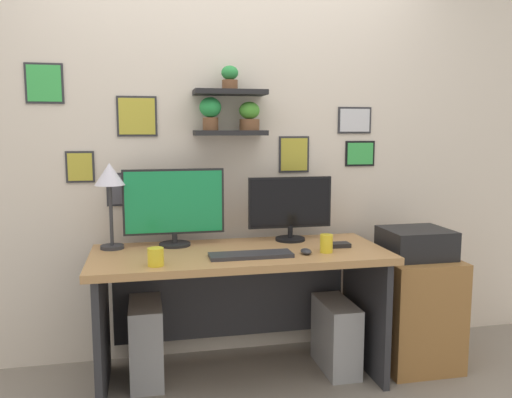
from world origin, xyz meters
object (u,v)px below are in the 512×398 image
at_px(keyboard, 251,255).
at_px(pen_cup, 326,243).
at_px(desk, 239,285).
at_px(computer_tower_left, 146,341).
at_px(monitor_right, 290,207).
at_px(coffee_mug, 156,257).
at_px(computer_tower_right, 336,335).
at_px(drawer_cabinet, 413,310).
at_px(desk_lamp, 110,182).
at_px(scissors_tray, 339,245).
at_px(printer, 416,243).
at_px(monitor_left, 174,205).
at_px(computer_mouse, 306,251).

bearing_deg(keyboard, pen_cup, 1.69).
height_order(desk, computer_tower_left, desk).
distance_m(desk, monitor_right, 0.57).
relative_size(monitor_right, keyboard, 1.16).
height_order(coffee_mug, pen_cup, pen_cup).
bearing_deg(keyboard, computer_tower_right, 16.06).
bearing_deg(pen_cup, drawer_cabinet, 12.50).
height_order(pen_cup, computer_tower_right, pen_cup).
relative_size(desk_lamp, pen_cup, 4.85).
xyz_separation_m(coffee_mug, scissors_tray, (1.04, 0.21, -0.03)).
relative_size(desk_lamp, drawer_cabinet, 0.73).
relative_size(drawer_cabinet, printer, 1.74).
xyz_separation_m(monitor_left, keyboard, (0.38, -0.36, -0.23)).
height_order(monitor_left, pen_cup, monitor_left).
bearing_deg(scissors_tray, printer, 2.64).
relative_size(coffee_mug, pen_cup, 0.90).
height_order(keyboard, desk_lamp, desk_lamp).
relative_size(keyboard, pen_cup, 4.40).
height_order(monitor_left, scissors_tray, monitor_left).
distance_m(desk, pen_cup, 0.56).
relative_size(monitor_left, monitor_right, 1.13).
bearing_deg(desk_lamp, printer, -6.57).
distance_m(monitor_right, coffee_mug, 0.94).
height_order(monitor_left, drawer_cabinet, monitor_left).
bearing_deg(printer, monitor_left, 171.34).
distance_m(monitor_right, computer_tower_right, 0.81).
bearing_deg(desk_lamp, keyboard, -25.78).
bearing_deg(computer_tower_left, pen_cup, -13.73).
xyz_separation_m(monitor_left, pen_cup, (0.80, -0.35, -0.19)).
bearing_deg(desk, computer_tower_left, 174.46).
bearing_deg(monitor_left, printer, -8.66).
relative_size(coffee_mug, scissors_tray, 0.75).
bearing_deg(computer_mouse, desk, 148.72).
bearing_deg(coffee_mug, printer, 8.49).
bearing_deg(drawer_cabinet, desk_lamp, 173.43).
height_order(keyboard, coffee_mug, coffee_mug).
xyz_separation_m(desk, monitor_right, (0.35, 0.16, 0.42)).
bearing_deg(coffee_mug, computer_tower_left, 100.18).
distance_m(monitor_left, coffee_mug, 0.50).
height_order(coffee_mug, scissors_tray, coffee_mug).
height_order(monitor_right, coffee_mug, monitor_right).
bearing_deg(drawer_cabinet, scissors_tray, -177.36).
xyz_separation_m(monitor_left, desk_lamp, (-0.35, -0.01, 0.14)).
bearing_deg(printer, scissors_tray, -177.36).
bearing_deg(computer_mouse, printer, 11.60).
bearing_deg(computer_tower_right, desk_lamp, 171.34).
distance_m(monitor_left, computer_tower_left, 0.79).
bearing_deg(desk_lamp, monitor_left, 1.96).
bearing_deg(computer_tower_right, computer_mouse, -146.74).
bearing_deg(keyboard, monitor_left, 136.04).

